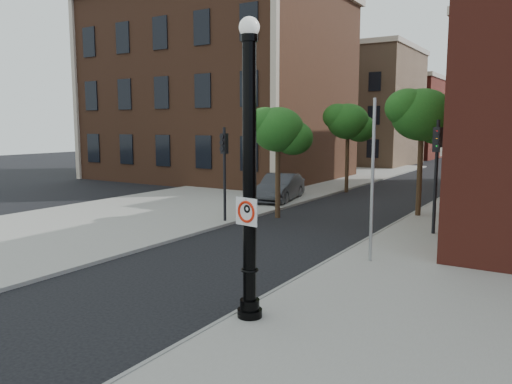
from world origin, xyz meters
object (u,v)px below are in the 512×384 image
Objects in this scene: lamppost at (250,187)px; traffic_signal_left at (224,159)px; traffic_signal_right at (437,159)px; no_parking_sign at (246,211)px; parked_car at (280,188)px.

lamppost is 11.11m from traffic_signal_left.
traffic_signal_right is at bearing 82.35° from lamppost.
lamppost reaches higher than no_parking_sign.
no_parking_sign is 0.14× the size of traffic_signal_left.
lamppost reaches higher than traffic_signal_left.
lamppost is 1.44× the size of traffic_signal_right.
traffic_signal_left is at bearing 128.38° from lamppost.
traffic_signal_left is 8.64m from traffic_signal_right.
lamppost is 10.91× the size of no_parking_sign.
lamppost is 10.98m from traffic_signal_right.
traffic_signal_right is (9.38, -4.58, 2.24)m from parked_car.
no_parking_sign is 0.13× the size of traffic_signal_right.
no_parking_sign is at bearing -52.68° from traffic_signal_left.
lamppost is at bearing -52.28° from traffic_signal_left.
traffic_signal_left is at bearing 137.22° from no_parking_sign.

